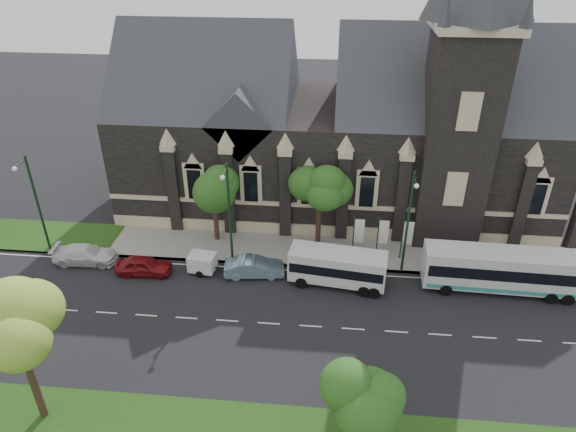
# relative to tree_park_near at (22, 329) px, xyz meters

# --- Properties ---
(ground) EXTENTS (160.00, 160.00, 0.00)m
(ground) POSITION_rel_tree_park_near_xyz_m (11.77, 8.77, -6.42)
(ground) COLOR black
(ground) RESTS_ON ground
(sidewalk) EXTENTS (80.00, 5.00, 0.15)m
(sidewalk) POSITION_rel_tree_park_near_xyz_m (11.77, 18.27, -6.34)
(sidewalk) COLOR gray
(sidewalk) RESTS_ON ground
(museum) EXTENTS (40.00, 17.70, 29.90)m
(museum) POSITION_rel_tree_park_near_xyz_m (16.89, 27.55, 1.75)
(museum) COLOR black
(museum) RESTS_ON ground
(tree_park_near) EXTENTS (4.42, 4.42, 8.56)m
(tree_park_near) POSITION_rel_tree_park_near_xyz_m (0.00, 0.00, 0.00)
(tree_park_near) COLOR black
(tree_park_near) RESTS_ON ground
(tree_park_east) EXTENTS (3.40, 3.40, 6.28)m
(tree_park_east) POSITION_rel_tree_park_near_xyz_m (17.95, -0.55, -1.80)
(tree_park_east) COLOR black
(tree_park_east) RESTS_ON ground
(tree_walk_right) EXTENTS (4.08, 4.08, 7.80)m
(tree_walk_right) POSITION_rel_tree_park_near_xyz_m (14.98, 19.48, -0.60)
(tree_walk_right) COLOR black
(tree_walk_right) RESTS_ON ground
(tree_walk_left) EXTENTS (3.91, 3.91, 7.64)m
(tree_walk_left) POSITION_rel_tree_park_near_xyz_m (5.97, 19.47, -0.68)
(tree_walk_left) COLOR black
(tree_walk_left) RESTS_ON ground
(street_lamp_near) EXTENTS (0.36, 1.88, 9.00)m
(street_lamp_near) POSITION_rel_tree_park_near_xyz_m (21.77, 15.86, -1.30)
(street_lamp_near) COLOR #16321B
(street_lamp_near) RESTS_ON ground
(street_lamp_mid) EXTENTS (0.36, 1.88, 9.00)m
(street_lamp_mid) POSITION_rel_tree_park_near_xyz_m (7.77, 15.86, -1.30)
(street_lamp_mid) COLOR #16321B
(street_lamp_mid) RESTS_ON ground
(street_lamp_far) EXTENTS (0.36, 1.88, 9.00)m
(street_lamp_far) POSITION_rel_tree_park_near_xyz_m (-8.23, 15.86, -1.30)
(street_lamp_far) COLOR #16321B
(street_lamp_far) RESTS_ON ground
(banner_flag_left) EXTENTS (0.90, 0.10, 4.00)m
(banner_flag_left) POSITION_rel_tree_park_near_xyz_m (18.06, 17.77, -4.03)
(banner_flag_left) COLOR #16321B
(banner_flag_left) RESTS_ON ground
(banner_flag_center) EXTENTS (0.90, 0.10, 4.00)m
(banner_flag_center) POSITION_rel_tree_park_near_xyz_m (20.06, 17.77, -4.03)
(banner_flag_center) COLOR #16321B
(banner_flag_center) RESTS_ON ground
(banner_flag_right) EXTENTS (0.90, 0.10, 4.00)m
(banner_flag_right) POSITION_rel_tree_park_near_xyz_m (22.06, 17.77, -4.03)
(banner_flag_right) COLOR #16321B
(banner_flag_right) RESTS_ON ground
(tour_coach) EXTENTS (11.87, 3.06, 3.44)m
(tour_coach) POSITION_rel_tree_park_near_xyz_m (29.03, 14.36, -4.54)
(tour_coach) COLOR silver
(tour_coach) RESTS_ON ground
(shuttle_bus) EXTENTS (7.72, 3.44, 2.88)m
(shuttle_bus) POSITION_rel_tree_park_near_xyz_m (16.54, 13.93, -4.75)
(shuttle_bus) COLOR silver
(shuttle_bus) RESTS_ON ground
(box_trailer) EXTENTS (3.10, 1.83, 1.61)m
(box_trailer) POSITION_rel_tree_park_near_xyz_m (5.64, 14.45, -5.50)
(box_trailer) COLOR silver
(box_trailer) RESTS_ON ground
(sedan) EXTENTS (4.96, 2.28, 1.58)m
(sedan) POSITION_rel_tree_park_near_xyz_m (9.88, 14.37, -5.63)
(sedan) COLOR #7E9FB6
(sedan) RESTS_ON ground
(car_far_red) EXTENTS (4.55, 2.00, 1.53)m
(car_far_red) POSITION_rel_tree_park_near_xyz_m (0.96, 13.77, -5.65)
(car_far_red) COLOR maroon
(car_far_red) RESTS_ON ground
(car_far_white) EXTENTS (5.38, 2.40, 1.53)m
(car_far_white) POSITION_rel_tree_park_near_xyz_m (-4.42, 14.83, -5.65)
(car_far_white) COLOR silver
(car_far_white) RESTS_ON ground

